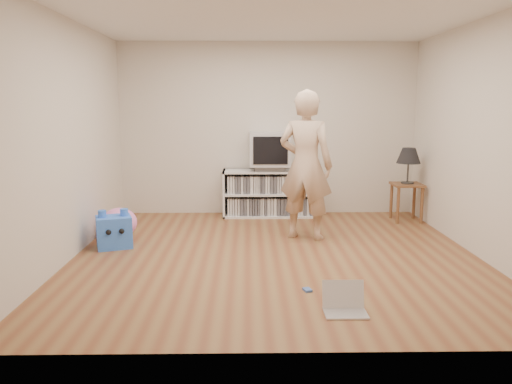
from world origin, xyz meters
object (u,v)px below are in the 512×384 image
object	(u,v)px
person	(306,166)
plush_pink	(119,223)
dvd_deck	(270,168)
crt_tv	(270,149)
side_table	(407,193)
media_unit	(269,193)
plush_blue	(114,231)
laptop	(344,304)
table_lamp	(409,157)

from	to	relation	value
person	plush_pink	world-z (taller)	person
dvd_deck	crt_tv	world-z (taller)	crt_tv
side_table	crt_tv	bearing A→B (deg)	169.47
side_table	person	distance (m)	1.91
side_table	person	bearing A→B (deg)	-149.49
media_unit	plush_blue	world-z (taller)	media_unit
side_table	media_unit	bearing A→B (deg)	168.94
crt_tv	laptop	distance (m)	3.73
crt_tv	person	distance (m)	1.36
laptop	dvd_deck	bearing A→B (deg)	97.32
media_unit	laptop	xyz separation A→B (m)	(0.46, -3.60, -0.28)
crt_tv	plush_blue	distance (m)	2.67
table_lamp	laptop	bearing A→B (deg)	-115.22
plush_blue	plush_pink	world-z (taller)	plush_blue
crt_tv	side_table	bearing A→B (deg)	-10.53
person	plush_blue	distance (m)	2.45
crt_tv	plush_blue	bearing A→B (deg)	-138.71
media_unit	laptop	size ratio (longest dim) A/B	4.06
plush_blue	laptop	bearing A→B (deg)	-57.82
side_table	person	world-z (taller)	person
table_lamp	laptop	size ratio (longest dim) A/B	1.49
laptop	plush_pink	bearing A→B (deg)	135.82
plush_pink	crt_tv	bearing A→B (deg)	31.77
side_table	plush_pink	bearing A→B (deg)	-167.80
media_unit	plush_blue	xyz separation A→B (m)	(-1.91, -1.70, -0.16)
person	media_unit	bearing A→B (deg)	-51.50
table_lamp	person	world-z (taller)	person
table_lamp	plush_pink	xyz separation A→B (m)	(-3.94, -0.85, -0.75)
crt_tv	person	size ratio (longest dim) A/B	0.32
table_lamp	person	distance (m)	1.84
media_unit	laptop	bearing A→B (deg)	-82.72
laptop	person	bearing A→B (deg)	91.75
side_table	plush_blue	xyz separation A→B (m)	(-3.88, -1.31, -0.22)
dvd_deck	plush_blue	distance (m)	2.60
plush_pink	media_unit	bearing A→B (deg)	32.17
table_lamp	laptop	xyz separation A→B (m)	(-1.51, -3.21, -0.88)
plush_blue	plush_pink	xyz separation A→B (m)	(-0.06, 0.46, -0.00)
side_table	laptop	world-z (taller)	side_table
side_table	table_lamp	world-z (taller)	table_lamp
laptop	crt_tv	bearing A→B (deg)	97.32
plush_blue	plush_pink	size ratio (longest dim) A/B	1.07
side_table	person	xyz separation A→B (m)	(-1.58, -0.93, 0.51)
laptop	plush_blue	distance (m)	3.04
crt_tv	plush_pink	bearing A→B (deg)	-148.23
dvd_deck	crt_tv	xyz separation A→B (m)	(0.00, -0.00, 0.29)
dvd_deck	table_lamp	size ratio (longest dim) A/B	0.87
dvd_deck	plush_pink	size ratio (longest dim) A/B	1.01
plush_pink	laptop	bearing A→B (deg)	-44.18
person	side_table	bearing A→B (deg)	-127.48
plush_blue	plush_pink	bearing A→B (deg)	77.89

